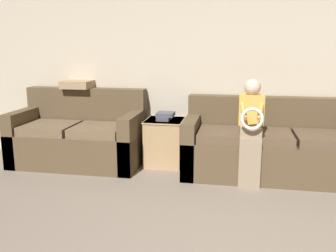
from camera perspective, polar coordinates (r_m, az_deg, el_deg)
The scene contains 7 objects.
wall_back at distance 4.96m, azimuth 10.92°, elevation 8.93°, with size 7.85×0.06×2.55m.
couch_main at distance 4.67m, azimuth 14.86°, elevation -3.23°, with size 1.98×0.89×0.91m.
couch_side at distance 5.08m, azimuth -13.32°, elevation -1.74°, with size 1.66×0.86×0.97m.
child_left_seated at distance 4.22m, azimuth 12.53°, elevation -0.07°, with size 0.28×0.38×1.18m.
side_shelf at distance 4.89m, azimuth -0.51°, elevation -2.38°, with size 0.49×0.51×0.60m.
book_stack at distance 4.83m, azimuth -0.47°, elevation 1.55°, with size 0.22×0.30×0.09m.
throw_pillow at distance 5.27m, azimuth -13.52°, elevation 6.21°, with size 0.39×0.39×0.10m.
Camera 1 is at (-0.03, -1.66, 1.55)m, focal length 40.00 mm.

